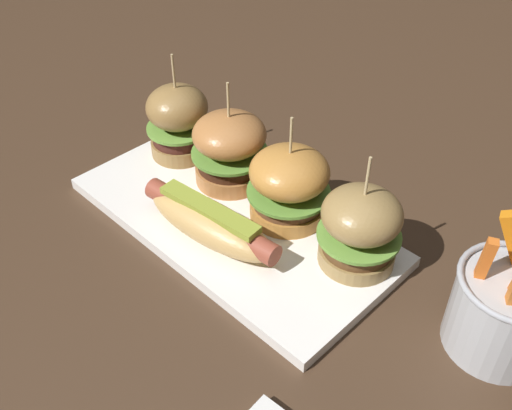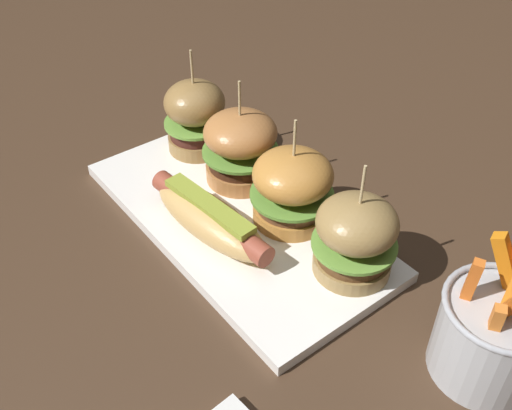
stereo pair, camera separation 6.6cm
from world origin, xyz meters
The scene contains 8 objects.
ground_plane centered at (0.00, 0.00, 0.00)m, with size 3.00×3.00×0.00m, color #422D1E.
platter_main centered at (0.00, 0.00, 0.01)m, with size 0.40×0.20×0.01m, color white.
hot_dog centered at (0.01, -0.04, 0.04)m, with size 0.19×0.07×0.05m.
slider_far_left centered at (-0.15, 0.04, 0.06)m, with size 0.09×0.09×0.14m.
slider_center_left centered at (-0.05, 0.05, 0.06)m, with size 0.10×0.10×0.14m.
slider_center_right centered at (0.05, 0.05, 0.06)m, with size 0.10×0.10×0.13m.
slider_far_right centered at (0.15, 0.04, 0.06)m, with size 0.09×0.09×0.14m.
fries_bucket centered at (0.31, 0.06, 0.05)m, with size 0.11×0.11×0.14m.
Camera 2 is at (0.44, -0.31, 0.48)m, focal length 41.45 mm.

